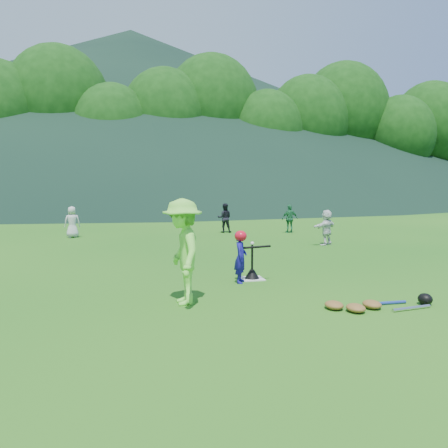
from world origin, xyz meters
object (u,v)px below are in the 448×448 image
at_px(batter_child, 241,257).
at_px(fielder_d, 326,227).
at_px(batting_tee, 252,273).
at_px(fielder_b, 225,218).
at_px(adult_coach, 183,252).
at_px(fielder_a, 72,222).
at_px(fielder_c, 290,219).
at_px(equipment_pile, 372,304).
at_px(home_plate, 252,279).

relative_size(batter_child, fielder_d, 0.91).
relative_size(batter_child, batting_tee, 1.48).
bearing_deg(fielder_b, batter_child, 90.70).
relative_size(adult_coach, fielder_a, 1.53).
relative_size(adult_coach, fielder_c, 1.55).
distance_m(adult_coach, equipment_pile, 3.12).
relative_size(home_plate, fielder_a, 0.40).
bearing_deg(adult_coach, equipment_pile, 69.94).
bearing_deg(home_plate, batting_tee, 0.00).
height_order(adult_coach, fielder_c, adult_coach).
xyz_separation_m(fielder_d, batting_tee, (-3.71, -4.16, -0.43)).
distance_m(fielder_c, fielder_d, 3.34).
distance_m(home_plate, fielder_a, 9.01).
bearing_deg(fielder_a, fielder_d, 147.46).
relative_size(fielder_a, batting_tee, 1.65).
distance_m(batter_child, fielder_b, 8.60).
distance_m(adult_coach, fielder_a, 9.75).
xyz_separation_m(batter_child, batting_tee, (0.31, 0.24, -0.38)).
bearing_deg(adult_coach, batter_child, 131.69).
distance_m(fielder_c, batting_tee, 8.42).
xyz_separation_m(batter_child, fielder_b, (1.68, 8.44, 0.07)).
height_order(adult_coach, equipment_pile, adult_coach).
xyz_separation_m(fielder_a, batting_tee, (4.29, -7.91, -0.43)).
relative_size(fielder_a, fielder_b, 0.98).
bearing_deg(adult_coach, fielder_b, 161.37).
relative_size(fielder_b, fielder_c, 1.04).
bearing_deg(home_plate, batter_child, -142.31).
bearing_deg(fielder_a, batting_tee, 111.06).
bearing_deg(equipment_pile, fielder_d, 69.38).
distance_m(fielder_d, batting_tee, 5.59).
distance_m(batter_child, fielder_a, 9.07).
height_order(batter_child, fielder_a, fielder_a).
distance_m(fielder_a, equipment_pile, 11.73).
bearing_deg(batting_tee, fielder_c, 63.00).
xyz_separation_m(fielder_c, fielder_d, (-0.11, -3.34, 0.00)).
distance_m(home_plate, fielder_d, 5.60).
distance_m(adult_coach, batting_tee, 2.31).
bearing_deg(adult_coach, home_plate, 130.72).
bearing_deg(fielder_c, fielder_b, -16.04).
xyz_separation_m(home_plate, equipment_pile, (1.23, -2.43, 0.06)).
relative_size(fielder_b, fielder_d, 1.03).
relative_size(fielder_a, fielder_d, 1.00).
bearing_deg(fielder_d, adult_coach, 15.71).
distance_m(adult_coach, fielder_b, 10.12).
height_order(home_plate, fielder_c, fielder_c).
bearing_deg(batter_child, fielder_b, 13.14).
bearing_deg(batter_child, batting_tee, -27.92).
xyz_separation_m(adult_coach, fielder_b, (2.99, 9.67, -0.28)).
relative_size(batting_tee, equipment_pile, 0.38).
bearing_deg(fielder_b, equipment_pile, 101.24).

